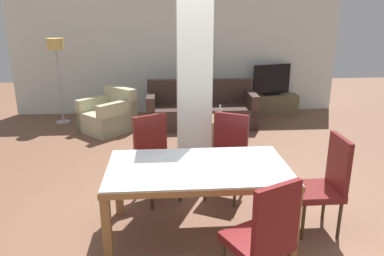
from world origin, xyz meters
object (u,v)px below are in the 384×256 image
(dining_chair_far_right, at_px, (227,153))
(floor_lamp, at_px, (56,52))
(tv_stand, at_px, (270,104))
(dining_chair_head_right, at_px, (325,181))
(dining_chair_far_left, at_px, (155,155))
(bottle, at_px, (220,113))
(coffee_table, at_px, (215,130))
(armchair, at_px, (109,116))
(dining_table, at_px, (198,179))
(dining_chair_near_right, at_px, (264,234))
(sofa, at_px, (201,111))
(tv_screen, at_px, (272,80))

(dining_chair_far_right, bearing_deg, floor_lamp, -22.45)
(tv_stand, bearing_deg, dining_chair_head_right, -99.17)
(dining_chair_far_left, height_order, bottle, dining_chair_far_left)
(coffee_table, bearing_deg, armchair, 156.86)
(tv_stand, distance_m, floor_lamp, 4.70)
(dining_chair_far_right, distance_m, tv_stand, 4.20)
(dining_table, distance_m, floor_lamp, 4.99)
(dining_chair_near_right, xyz_separation_m, armchair, (-1.84, 4.54, -0.27))
(tv_stand, bearing_deg, sofa, -153.17)
(dining_table, xyz_separation_m, sofa, (0.42, 3.87, -0.32))
(armchair, xyz_separation_m, coffee_table, (1.95, -0.83, -0.06))
(armchair, xyz_separation_m, bottle, (2.04, -0.78, 0.24))
(dining_chair_far_left, xyz_separation_m, dining_chair_far_right, (0.89, -0.01, 0.00))
(armchair, relative_size, tv_screen, 1.31)
(dining_chair_far_right, height_order, sofa, dining_chair_far_right)
(dining_chair_near_right, height_order, tv_screen, tv_screen)
(dining_chair_near_right, height_order, dining_chair_head_right, same)
(dining_chair_far_left, bearing_deg, bottle, -146.08)
(coffee_table, height_order, floor_lamp, floor_lamp)
(sofa, height_order, armchair, sofa)
(sofa, distance_m, coffee_table, 1.07)
(tv_screen, bearing_deg, tv_stand, -16.30)
(dining_chair_near_right, bearing_deg, tv_stand, 47.20)
(dining_chair_far_right, bearing_deg, sofa, -62.07)
(tv_screen, bearing_deg, sofa, 10.53)
(dining_chair_far_right, distance_m, sofa, 3.02)
(armchair, bearing_deg, tv_screen, -117.52)
(dining_chair_near_right, relative_size, sofa, 0.48)
(dining_chair_far_left, bearing_deg, dining_chair_far_right, 152.23)
(sofa, bearing_deg, dining_table, 83.76)
(sofa, relative_size, tv_stand, 1.80)
(dining_chair_head_right, bearing_deg, sofa, 13.16)
(dining_chair_head_right, height_order, dining_chair_far_right, same)
(tv_stand, bearing_deg, floor_lamp, -174.57)
(tv_screen, distance_m, floor_lamp, 4.59)
(dining_chair_head_right, xyz_separation_m, tv_screen, (0.76, 4.71, 0.20))
(tv_screen, bearing_deg, dining_table, 49.79)
(floor_lamp, bearing_deg, dining_chair_far_left, -59.82)
(dining_chair_head_right, distance_m, coffee_table, 2.93)
(dining_table, xyz_separation_m, tv_screen, (2.09, 4.71, 0.13))
(tv_stand, relative_size, tv_screen, 1.35)
(dining_chair_far_left, height_order, sofa, dining_chair_far_left)
(floor_lamp, bearing_deg, sofa, -8.22)
(dining_chair_head_right, bearing_deg, dining_chair_far_left, 63.94)
(dining_chair_far_right, xyz_separation_m, sofa, (-0.02, 3.01, -0.25))
(coffee_table, xyz_separation_m, bottle, (0.10, 0.05, 0.30))
(dining_chair_near_right, distance_m, armchair, 4.90)
(sofa, bearing_deg, tv_stand, -153.17)
(dining_chair_head_right, bearing_deg, tv_stand, -9.17)
(bottle, bearing_deg, dining_chair_far_right, -95.84)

